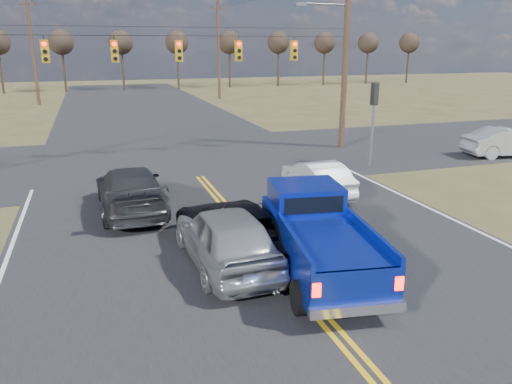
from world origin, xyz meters
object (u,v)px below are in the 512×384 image
object	(u,v)px
black_suv	(235,228)
silver_suv	(226,236)
dgrey_car_queue	(130,190)
cross_car_east_near	(509,142)
white_car_queue	(317,178)
pickup_truck	(318,236)

from	to	relation	value
black_suv	silver_suv	bearing A→B (deg)	54.08
silver_suv	black_suv	xyz separation A→B (m)	(0.45, 0.74, -0.09)
dgrey_car_queue	cross_car_east_near	distance (m)	19.57
white_car_queue	cross_car_east_near	size ratio (longest dim) A/B	0.89
black_suv	white_car_queue	size ratio (longest dim) A/B	1.27
white_car_queue	dgrey_car_queue	distance (m)	7.00
dgrey_car_queue	white_car_queue	bearing A→B (deg)	177.83
pickup_truck	cross_car_east_near	world-z (taller)	pickup_truck
pickup_truck	white_car_queue	world-z (taller)	pickup_truck
pickup_truck	white_car_queue	size ratio (longest dim) A/B	1.37
pickup_truck	dgrey_car_queue	world-z (taller)	pickup_truck
dgrey_car_queue	cross_car_east_near	xyz separation A→B (m)	(19.33, 3.01, -0.02)
pickup_truck	white_car_queue	xyz separation A→B (m)	(2.94, 6.33, -0.31)
silver_suv	dgrey_car_queue	xyz separation A→B (m)	(-1.98, 5.36, -0.04)
black_suv	cross_car_east_near	world-z (taller)	cross_car_east_near
black_suv	white_car_queue	distance (m)	6.38
silver_suv	cross_car_east_near	distance (m)	19.27
white_car_queue	pickup_truck	bearing A→B (deg)	65.27
silver_suv	white_car_queue	size ratio (longest dim) A/B	1.17
cross_car_east_near	white_car_queue	bearing A→B (deg)	112.73
pickup_truck	black_suv	bearing A→B (deg)	139.50
black_suv	pickup_truck	bearing A→B (deg)	126.45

